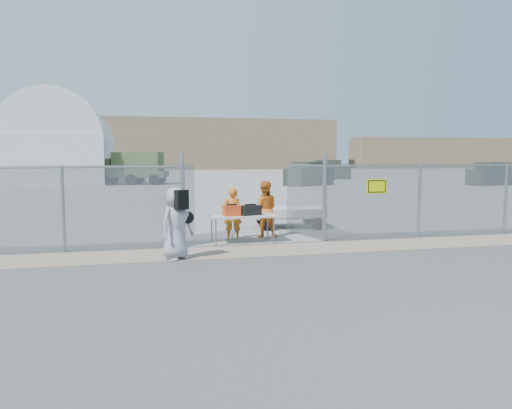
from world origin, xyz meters
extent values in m
plane|color=#3E3E3E|center=(0.00, 0.00, 0.00)|extent=(160.00, 160.00, 0.00)
cube|color=gray|center=(0.00, 42.00, 0.01)|extent=(160.00, 80.00, 0.01)
cube|color=gray|center=(0.00, 1.00, 0.01)|extent=(44.00, 1.60, 0.01)
cube|color=#CE4316|center=(-0.65, 2.18, 0.93)|extent=(0.49, 0.35, 0.29)
cube|color=black|center=(-0.11, 2.22, 0.92)|extent=(0.64, 0.48, 0.27)
imported|color=orange|center=(-0.49, 2.90, 0.76)|extent=(0.60, 0.44, 1.51)
imported|color=orange|center=(0.50, 3.04, 0.85)|extent=(0.93, 0.79, 1.70)
imported|color=#9799A6|center=(-2.29, 0.44, 0.86)|extent=(1.00, 0.92, 1.71)
camera|label=1|loc=(-3.13, -11.27, 2.44)|focal=35.00mm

